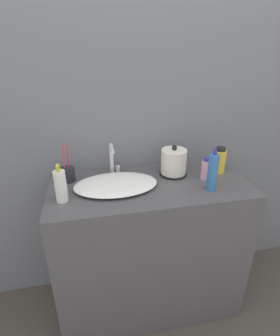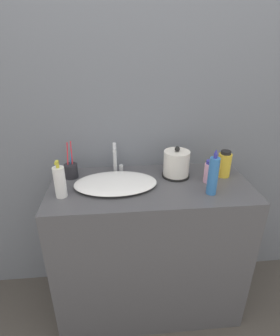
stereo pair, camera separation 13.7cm
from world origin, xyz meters
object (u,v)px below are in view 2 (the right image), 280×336
at_px(faucet, 116,157).
at_px(electric_kettle, 176,165).
at_px(toothbrush_cup, 71,170).
at_px(lotion_bottle, 60,182).
at_px(mouthwash_bottle, 224,164).
at_px(shampoo_bottle, 213,175).
at_px(hand_cream_bottle, 209,172).

relative_size(faucet, electric_kettle, 0.99).
height_order(faucet, toothbrush_cup, toothbrush_cup).
distance_m(electric_kettle, lotion_bottle, 0.63).
bearing_deg(mouthwash_bottle, faucet, 170.49).
relative_size(faucet, toothbrush_cup, 0.82).
distance_m(lotion_bottle, shampoo_bottle, 0.75).
bearing_deg(electric_kettle, toothbrush_cup, 176.14).
relative_size(shampoo_bottle, hand_cream_bottle, 1.87).
bearing_deg(hand_cream_bottle, mouthwash_bottle, 30.06).
relative_size(electric_kettle, lotion_bottle, 0.94).
height_order(electric_kettle, lotion_bottle, lotion_bottle).
bearing_deg(hand_cream_bottle, faucet, 161.42).
bearing_deg(faucet, hand_cream_bottle, -18.58).
height_order(lotion_bottle, hand_cream_bottle, lotion_bottle).
xyz_separation_m(toothbrush_cup, mouthwash_bottle, (0.86, -0.06, 0.03)).
bearing_deg(mouthwash_bottle, toothbrush_cup, 175.90).
distance_m(mouthwash_bottle, hand_cream_bottle, 0.13).
distance_m(toothbrush_cup, mouthwash_bottle, 0.87).
bearing_deg(toothbrush_cup, hand_cream_bottle, -9.59).
bearing_deg(lotion_bottle, electric_kettle, 15.18).
xyz_separation_m(lotion_bottle, shampoo_bottle, (0.75, -0.04, 0.02)).
xyz_separation_m(faucet, shampoo_bottle, (0.47, -0.29, 0.00)).
relative_size(shampoo_bottle, mouthwash_bottle, 1.56).
distance_m(faucet, lotion_bottle, 0.37).
distance_m(shampoo_bottle, hand_cream_bottle, 0.13).
bearing_deg(shampoo_bottle, toothbrush_cup, 161.21).
height_order(electric_kettle, hand_cream_bottle, electric_kettle).
xyz_separation_m(shampoo_bottle, mouthwash_bottle, (0.14, 0.19, -0.03)).
height_order(lotion_bottle, mouthwash_bottle, lotion_bottle).
xyz_separation_m(mouthwash_bottle, hand_cream_bottle, (-0.11, -0.07, -0.01)).
height_order(shampoo_bottle, hand_cream_bottle, shampoo_bottle).
bearing_deg(mouthwash_bottle, lotion_bottle, -170.73).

